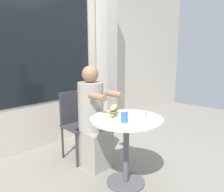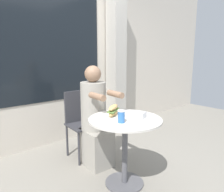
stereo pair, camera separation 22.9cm
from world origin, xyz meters
The scene contains 9 objects.
ground_plane centered at (0.00, 0.00, 0.00)m, with size 8.00×8.00×0.00m, color gray.
storefront_wall centered at (0.00, 1.53, 1.40)m, with size 8.00×0.09×2.80m.
lattice_pillar centered at (1.10, 1.34, 1.20)m, with size 0.26×0.26×2.40m.
cafe_table centered at (0.00, 0.00, 0.53)m, with size 0.74×0.74×0.72m.
diner_chair centered at (0.03, 0.88, 0.52)m, with size 0.41×0.41×0.87m.
seated_diner centered at (0.02, 0.54, 0.54)m, with size 0.34×0.56×1.22m.
sandwich_on_plate centered at (-0.03, 0.15, 0.77)m, with size 0.23×0.22×0.12m.
drink_cup centered at (-0.12, -0.07, 0.78)m, with size 0.07×0.07×0.12m.
napkin_box centered at (0.13, -0.09, 0.75)m, with size 0.11×0.11×0.06m.
Camera 1 is at (-1.64, -1.33, 1.36)m, focal length 35.00 mm.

